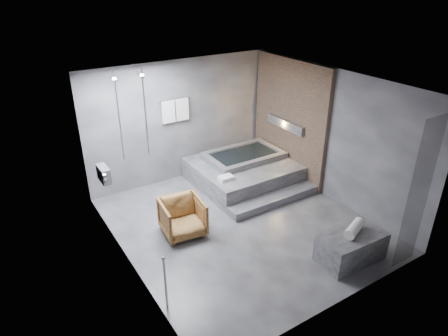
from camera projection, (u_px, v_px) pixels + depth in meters
room at (253, 135)px, 7.49m from camera, size 5.00×5.04×2.82m
tub_deck at (243, 172)px, 9.38m from camera, size 2.20×2.00×0.50m
tub_step at (274, 200)px, 8.55m from camera, size 2.20×0.36×0.18m
concrete_bench at (351, 247)px, 6.82m from camera, size 1.16×0.68×0.51m
driftwood_chair at (183, 217)px, 7.47m from camera, size 0.84×0.86×0.71m
rolled_towel at (354, 228)px, 6.71m from camera, size 0.54×0.35×0.18m
deck_towel at (226, 178)px, 8.49m from camera, size 0.31×0.23×0.08m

